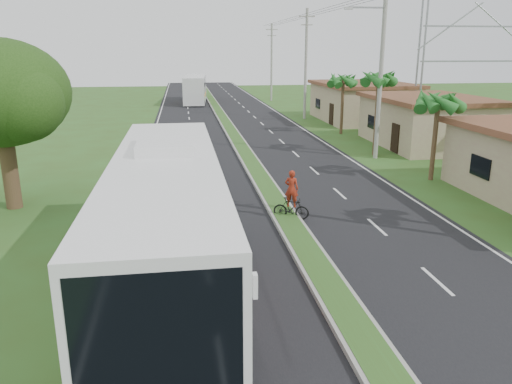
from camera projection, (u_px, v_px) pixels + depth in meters
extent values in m
plane|color=#35501D|center=(329.00, 289.00, 15.13)|extent=(180.00, 180.00, 0.00)
cube|color=black|center=(246.00, 156.00, 34.15)|extent=(14.00, 160.00, 0.02)
cube|color=gray|center=(246.00, 154.00, 34.13)|extent=(1.20, 160.00, 0.17)
cube|color=#35501D|center=(246.00, 153.00, 34.11)|extent=(0.95, 160.00, 0.02)
cube|color=silver|center=(146.00, 159.00, 33.22)|extent=(0.12, 160.00, 0.01)
cube|color=silver|center=(340.00, 153.00, 35.09)|extent=(0.12, 160.00, 0.01)
cube|color=tan|center=(426.00, 123.00, 37.56)|extent=(7.00, 10.00, 3.35)
cube|color=#54351D|center=(429.00, 98.00, 37.05)|extent=(7.60, 10.60, 0.32)
cube|color=tan|center=(362.00, 103.00, 50.86)|extent=(8.00, 11.00, 3.50)
cube|color=#54351D|center=(363.00, 84.00, 50.33)|extent=(8.60, 11.60, 0.32)
cylinder|color=#473321|center=(435.00, 139.00, 27.23)|extent=(0.26, 0.26, 4.60)
cylinder|color=#473321|center=(376.00, 116.00, 33.69)|extent=(0.26, 0.26, 5.40)
cylinder|color=#473321|center=(342.00, 106.00, 42.41)|extent=(0.26, 0.26, 4.80)
cylinder|color=#473321|center=(9.00, 165.00, 22.41)|extent=(0.70, 0.70, 4.00)
sphere|color=#1C3A0F|center=(22.00, 102.00, 20.83)|extent=(3.40, 3.40, 3.40)
cylinder|color=gray|center=(381.00, 66.00, 31.80)|extent=(0.28, 0.28, 12.00)
cube|color=gray|center=(367.00, 7.00, 30.67)|extent=(2.40, 0.10, 0.10)
cylinder|color=gray|center=(306.00, 65.00, 50.96)|extent=(0.28, 0.28, 11.00)
cube|color=gray|center=(307.00, 16.00, 49.67)|extent=(1.60, 0.12, 0.12)
cube|color=gray|center=(307.00, 25.00, 49.89)|extent=(1.20, 0.10, 0.10)
cylinder|color=gray|center=(271.00, 63.00, 70.05)|extent=(0.28, 0.28, 10.50)
cube|color=gray|center=(272.00, 29.00, 68.83)|extent=(1.60, 0.12, 0.12)
cube|color=gray|center=(272.00, 36.00, 69.05)|extent=(1.20, 0.10, 0.10)
cylinder|color=gray|center=(423.00, 62.00, 43.92)|extent=(0.18, 0.18, 12.00)
cylinder|color=gray|center=(418.00, 61.00, 44.88)|extent=(0.18, 0.18, 12.00)
cube|color=gray|center=(472.00, 61.00, 45.10)|extent=(10.00, 0.14, 0.14)
cube|color=gray|center=(476.00, 26.00, 44.28)|extent=(10.00, 0.14, 0.14)
cube|color=white|center=(168.00, 221.00, 14.14)|extent=(2.93, 13.77, 3.61)
cube|color=black|center=(167.00, 188.00, 14.57)|extent=(2.97, 11.02, 1.44)
cube|color=black|center=(158.00, 332.00, 7.50)|extent=(2.58, 0.15, 2.02)
cube|color=#B40F13|center=(168.00, 264.00, 13.03)|extent=(2.94, 5.97, 0.63)
cube|color=orange|center=(170.00, 249.00, 14.74)|extent=(2.93, 3.45, 0.29)
cube|color=white|center=(165.00, 144.00, 14.90)|extent=(1.62, 2.76, 0.32)
cylinder|color=black|center=(104.00, 372.00, 10.28)|extent=(0.37, 1.19, 1.19)
cylinder|color=black|center=(229.00, 361.00, 10.66)|extent=(0.37, 1.19, 1.19)
cylinder|color=black|center=(135.00, 235.00, 17.91)|extent=(0.37, 1.19, 1.19)
cylinder|color=black|center=(208.00, 231.00, 18.28)|extent=(0.37, 1.19, 1.19)
cube|color=silver|center=(195.00, 89.00, 68.12)|extent=(3.54, 12.47, 3.43)
cube|color=black|center=(195.00, 81.00, 68.35)|extent=(3.36, 9.27, 1.16)
cube|color=orange|center=(195.00, 94.00, 67.27)|extent=(3.14, 6.07, 0.37)
cylinder|color=black|center=(185.00, 103.00, 63.53)|extent=(0.39, 1.05, 1.03)
cylinder|color=black|center=(203.00, 102.00, 63.70)|extent=(0.39, 1.05, 1.03)
cylinder|color=black|center=(189.00, 96.00, 72.77)|extent=(0.39, 1.05, 1.03)
cylinder|color=black|center=(205.00, 96.00, 72.94)|extent=(0.39, 1.05, 1.03)
imported|color=black|center=(291.00, 209.00, 21.28)|extent=(1.59, 1.04, 0.93)
imported|color=maroon|center=(292.00, 189.00, 21.03)|extent=(0.69, 0.59, 1.60)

